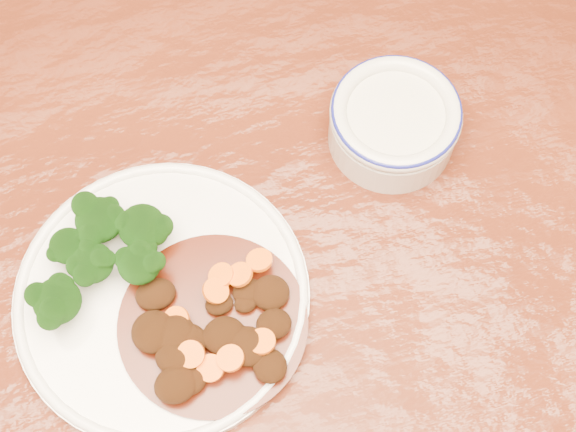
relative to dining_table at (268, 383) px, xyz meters
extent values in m
cube|color=#58210F|center=(0.00, 0.00, 0.06)|extent=(1.51, 0.91, 0.04)
cylinder|color=white|center=(-0.07, 0.07, 0.09)|extent=(0.24, 0.24, 0.01)
torus|color=white|center=(-0.07, 0.07, 0.09)|extent=(0.24, 0.24, 0.01)
cylinder|color=#6A924B|center=(-0.12, 0.11, 0.10)|extent=(0.01, 0.01, 0.01)
ellipsoid|color=black|center=(-0.12, 0.11, 0.11)|extent=(0.03, 0.03, 0.02)
cylinder|color=#6A924B|center=(-0.15, 0.08, 0.10)|extent=(0.01, 0.01, 0.01)
ellipsoid|color=black|center=(-0.15, 0.08, 0.12)|extent=(0.04, 0.04, 0.03)
cylinder|color=#6A924B|center=(-0.10, 0.14, 0.10)|extent=(0.01, 0.01, 0.01)
ellipsoid|color=black|center=(-0.10, 0.14, 0.12)|extent=(0.04, 0.04, 0.03)
cylinder|color=#6A924B|center=(-0.07, 0.13, 0.10)|extent=(0.01, 0.01, 0.01)
ellipsoid|color=black|center=(-0.07, 0.13, 0.12)|extent=(0.04, 0.04, 0.03)
cylinder|color=#6A924B|center=(-0.13, 0.13, 0.10)|extent=(0.01, 0.01, 0.01)
ellipsoid|color=black|center=(-0.13, 0.13, 0.12)|extent=(0.03, 0.03, 0.02)
cylinder|color=#6A924B|center=(-0.08, 0.10, 0.10)|extent=(0.01, 0.01, 0.01)
ellipsoid|color=black|center=(-0.08, 0.10, 0.12)|extent=(0.04, 0.04, 0.03)
cylinder|color=#6A924B|center=(-0.12, 0.11, 0.10)|extent=(0.01, 0.01, 0.01)
ellipsoid|color=black|center=(-0.12, 0.11, 0.12)|extent=(0.03, 0.03, 0.03)
cylinder|color=#471507|center=(-0.03, 0.04, 0.09)|extent=(0.15, 0.15, 0.00)
ellipsoid|color=black|center=(0.00, 0.05, 0.10)|extent=(0.02, 0.02, 0.01)
ellipsoid|color=black|center=(-0.03, 0.05, 0.10)|extent=(0.02, 0.02, 0.01)
ellipsoid|color=black|center=(-0.06, 0.00, 0.10)|extent=(0.03, 0.02, 0.01)
ellipsoid|color=black|center=(-0.06, 0.03, 0.10)|extent=(0.03, 0.03, 0.02)
ellipsoid|color=black|center=(-0.01, 0.01, 0.10)|extent=(0.02, 0.02, 0.01)
ellipsoid|color=black|center=(-0.08, 0.04, 0.10)|extent=(0.04, 0.04, 0.02)
ellipsoid|color=black|center=(-0.02, 0.02, 0.10)|extent=(0.02, 0.02, 0.01)
ellipsoid|color=black|center=(0.00, -0.01, 0.10)|extent=(0.03, 0.03, 0.01)
ellipsoid|color=black|center=(0.01, 0.02, 0.10)|extent=(0.02, 0.02, 0.01)
ellipsoid|color=black|center=(-0.02, 0.02, 0.10)|extent=(0.03, 0.02, 0.01)
ellipsoid|color=black|center=(-0.07, 0.07, 0.10)|extent=(0.03, 0.03, 0.02)
ellipsoid|color=black|center=(-0.01, 0.00, 0.10)|extent=(0.03, 0.02, 0.01)
ellipsoid|color=black|center=(-0.01, 0.01, 0.10)|extent=(0.03, 0.03, 0.02)
ellipsoid|color=black|center=(0.00, 0.06, 0.10)|extent=(0.03, 0.02, 0.01)
ellipsoid|color=black|center=(0.02, 0.05, 0.10)|extent=(0.03, 0.03, 0.02)
ellipsoid|color=black|center=(0.01, 0.02, 0.10)|extent=(0.03, 0.03, 0.01)
ellipsoid|color=black|center=(-0.07, 0.02, 0.10)|extent=(0.04, 0.03, 0.02)
ellipsoid|color=black|center=(-0.03, 0.02, 0.10)|extent=(0.03, 0.03, 0.02)
ellipsoid|color=black|center=(-0.05, 0.03, 0.10)|extent=(0.03, 0.03, 0.01)
ellipsoid|color=black|center=(-0.07, 0.00, 0.11)|extent=(0.03, 0.03, 0.02)
cylinder|color=#F25E0D|center=(-0.04, 0.00, 0.11)|extent=(0.02, 0.02, 0.01)
cylinder|color=#F25E0D|center=(-0.06, 0.01, 0.11)|extent=(0.03, 0.03, 0.01)
cylinder|color=#F25E0D|center=(-0.06, 0.05, 0.10)|extent=(0.03, 0.03, 0.01)
cylinder|color=#F25E0D|center=(-0.03, 0.06, 0.11)|extent=(0.03, 0.03, 0.02)
cylinder|color=#F25E0D|center=(0.00, 0.01, 0.11)|extent=(0.03, 0.03, 0.01)
cylinder|color=#F25E0D|center=(-0.02, 0.07, 0.11)|extent=(0.03, 0.03, 0.01)
cylinder|color=#F25E0D|center=(-0.03, 0.00, 0.11)|extent=(0.02, 0.02, 0.01)
cylinder|color=#F25E0D|center=(0.02, 0.08, 0.11)|extent=(0.03, 0.03, 0.01)
cylinder|color=#F25E0D|center=(0.00, 0.07, 0.11)|extent=(0.03, 0.02, 0.01)
cylinder|color=beige|center=(0.16, 0.17, 0.10)|extent=(0.11, 0.11, 0.04)
cylinder|color=beige|center=(0.16, 0.17, 0.12)|extent=(0.09, 0.09, 0.01)
torus|color=beige|center=(0.16, 0.17, 0.12)|extent=(0.12, 0.12, 0.02)
torus|color=navy|center=(0.16, 0.17, 0.13)|extent=(0.11, 0.11, 0.01)
camera|label=1|loc=(-0.02, -0.15, 0.72)|focal=50.00mm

